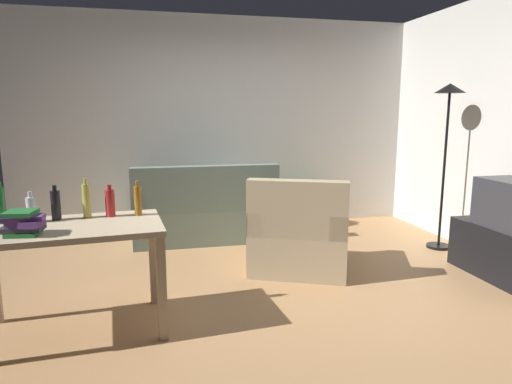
{
  "coord_description": "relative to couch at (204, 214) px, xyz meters",
  "views": [
    {
      "loc": [
        -0.86,
        -3.66,
        1.52
      ],
      "look_at": [
        0.1,
        0.5,
        0.75
      ],
      "focal_mm": 31.54,
      "sensor_mm": 36.0,
      "label": 1
    }
  ],
  "objects": [
    {
      "name": "potted_plant",
      "position": [
        1.45,
        0.31,
        0.02
      ],
      "size": [
        0.36,
        0.36,
        0.57
      ],
      "color": "brown",
      "rests_on": "ground_plane"
    },
    {
      "name": "bottle_dark",
      "position": [
        -1.26,
        -1.91,
        0.56
      ],
      "size": [
        0.06,
        0.06,
        0.25
      ],
      "color": "black",
      "rests_on": "desk"
    },
    {
      "name": "bottle_red",
      "position": [
        -0.89,
        -1.88,
        0.55
      ],
      "size": [
        0.07,
        0.07,
        0.24
      ],
      "color": "#AD2323",
      "rests_on": "desk"
    },
    {
      "name": "desk",
      "position": [
        -1.14,
        -2.1,
        0.34
      ],
      "size": [
        1.26,
        0.8,
        0.76
      ],
      "rotation": [
        0.0,
        0.0,
        0.09
      ],
      "color": "#C6B28E",
      "rests_on": "ground_plane"
    },
    {
      "name": "bottle_green",
      "position": [
        -1.59,
        -1.94,
        0.58
      ],
      "size": [
        0.04,
        0.04,
        0.29
      ],
      "color": "#1E722D",
      "rests_on": "desk"
    },
    {
      "name": "bottle_clear",
      "position": [
        -1.41,
        -1.94,
        0.54
      ],
      "size": [
        0.07,
        0.07,
        0.21
      ],
      "color": "silver",
      "rests_on": "desk"
    },
    {
      "name": "couch",
      "position": [
        0.0,
        0.0,
        0.0
      ],
      "size": [
        1.65,
        0.84,
        0.92
      ],
      "rotation": [
        0.0,
        0.0,
        3.14
      ],
      "color": "slate",
      "rests_on": "ground_plane"
    },
    {
      "name": "bottle_amber",
      "position": [
        -0.7,
        -1.89,
        0.56
      ],
      "size": [
        0.05,
        0.05,
        0.26
      ],
      "color": "#9E6019",
      "rests_on": "desk"
    },
    {
      "name": "ground_plane",
      "position": [
        0.28,
        -1.59,
        -0.32
      ],
      "size": [
        5.2,
        4.4,
        0.02
      ],
      "primitive_type": "cube",
      "color": "tan"
    },
    {
      "name": "armchair",
      "position": [
        0.77,
        -1.27,
        0.01
      ],
      "size": [
        1.16,
        1.13,
        0.92
      ],
      "rotation": [
        0.0,
        0.0,
        2.73
      ],
      "color": "tan",
      "rests_on": "ground_plane"
    },
    {
      "name": "bottle_squat",
      "position": [
        -1.05,
        -1.88,
        0.58
      ],
      "size": [
        0.06,
        0.06,
        0.28
      ],
      "color": "#BCB24C",
      "rests_on": "desk"
    },
    {
      "name": "wall_rear",
      "position": [
        0.28,
        0.61,
        1.04
      ],
      "size": [
        5.2,
        0.1,
        2.7
      ],
      "primitive_type": "cube",
      "color": "silver",
      "rests_on": "ground_plane"
    },
    {
      "name": "torchiere_lamp",
      "position": [
        2.53,
        -0.95,
        1.1
      ],
      "size": [
        0.32,
        0.32,
        1.81
      ],
      "color": "black",
      "rests_on": "ground_plane"
    },
    {
      "name": "book_stack",
      "position": [
        -1.37,
        -2.3,
        0.53
      ],
      "size": [
        0.26,
        0.2,
        0.16
      ],
      "color": "#236B33",
      "rests_on": "desk"
    },
    {
      "name": "tv_stand",
      "position": [
        2.53,
        -1.96,
        -0.07
      ],
      "size": [
        0.44,
        1.1,
        0.48
      ],
      "rotation": [
        0.0,
        0.0,
        1.57
      ],
      "color": "black",
      "rests_on": "ground_plane"
    }
  ]
}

